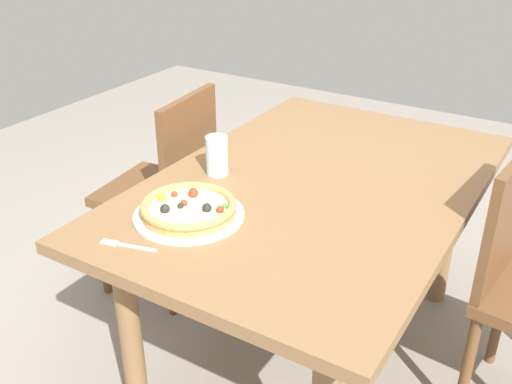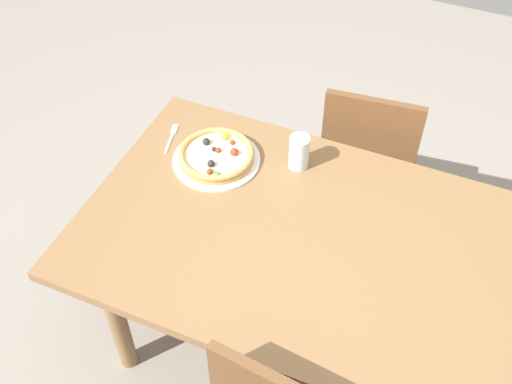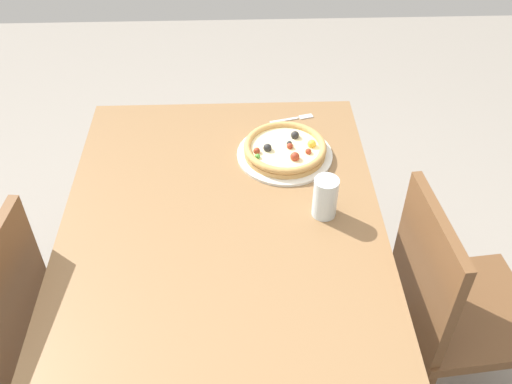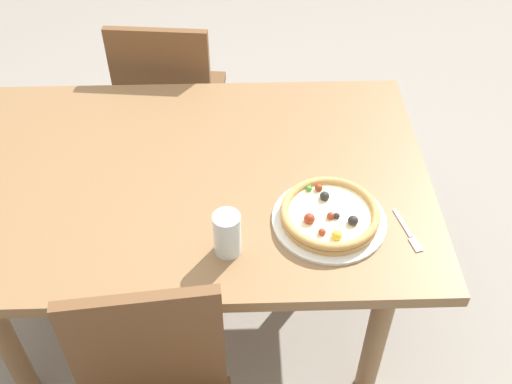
{
  "view_description": "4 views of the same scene",
  "coord_description": "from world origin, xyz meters",
  "px_view_note": "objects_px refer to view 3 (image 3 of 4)",
  "views": [
    {
      "loc": [
        -1.59,
        -0.75,
        1.58
      ],
      "look_at": [
        -0.21,
        0.11,
        0.75
      ],
      "focal_mm": 41.44,
      "sensor_mm": 36.0,
      "label": 1
    },
    {
      "loc": [
        0.38,
        -1.26,
        2.33
      ],
      "look_at": [
        -0.21,
        0.11,
        0.75
      ],
      "focal_mm": 43.48,
      "sensor_mm": 36.0,
      "label": 2
    },
    {
      "loc": [
        1.13,
        0.06,
        1.95
      ],
      "look_at": [
        -0.21,
        0.11,
        0.75
      ],
      "focal_mm": 40.41,
      "sensor_mm": 36.0,
      "label": 3
    },
    {
      "loc": [
        -0.17,
        1.39,
        2.01
      ],
      "look_at": [
        -0.21,
        0.11,
        0.75
      ],
      "focal_mm": 42.93,
      "sensor_mm": 36.0,
      "label": 4
    }
  ],
  "objects_px": {
    "plate": "(285,155)",
    "drinking_glass": "(325,197)",
    "pizza": "(285,149)",
    "fork": "(295,118)",
    "chair_far": "(451,305)",
    "dining_table": "(223,266)"
  },
  "relations": [
    {
      "from": "plate",
      "to": "drinking_glass",
      "type": "distance_m",
      "value": 0.31
    },
    {
      "from": "plate",
      "to": "pizza",
      "type": "relative_size",
      "value": 1.16
    },
    {
      "from": "pizza",
      "to": "fork",
      "type": "xyz_separation_m",
      "value": [
        -0.22,
        0.05,
        -0.03
      ]
    },
    {
      "from": "plate",
      "to": "drinking_glass",
      "type": "xyz_separation_m",
      "value": [
        0.29,
        0.1,
        0.06
      ]
    },
    {
      "from": "pizza",
      "to": "fork",
      "type": "relative_size",
      "value": 1.72
    },
    {
      "from": "chair_far",
      "to": "pizza",
      "type": "bearing_deg",
      "value": -139.93
    },
    {
      "from": "drinking_glass",
      "to": "dining_table",
      "type": "bearing_deg",
      "value": -68.38
    },
    {
      "from": "drinking_glass",
      "to": "fork",
      "type": "bearing_deg",
      "value": -175.1
    },
    {
      "from": "plate",
      "to": "dining_table",
      "type": "bearing_deg",
      "value": -27.22
    },
    {
      "from": "chair_far",
      "to": "pizza",
      "type": "height_order",
      "value": "chair_far"
    },
    {
      "from": "dining_table",
      "to": "drinking_glass",
      "type": "distance_m",
      "value": 0.37
    },
    {
      "from": "pizza",
      "to": "drinking_glass",
      "type": "bearing_deg",
      "value": 18.75
    },
    {
      "from": "pizza",
      "to": "drinking_glass",
      "type": "xyz_separation_m",
      "value": [
        0.29,
        0.1,
        0.04
      ]
    },
    {
      "from": "plate",
      "to": "fork",
      "type": "distance_m",
      "value": 0.23
    },
    {
      "from": "fork",
      "to": "pizza",
      "type": "bearing_deg",
      "value": -117.82
    },
    {
      "from": "dining_table",
      "to": "pizza",
      "type": "relative_size",
      "value": 5.26
    },
    {
      "from": "plate",
      "to": "fork",
      "type": "bearing_deg",
      "value": 165.94
    },
    {
      "from": "dining_table",
      "to": "plate",
      "type": "bearing_deg",
      "value": 152.78
    },
    {
      "from": "chair_far",
      "to": "drinking_glass",
      "type": "distance_m",
      "value": 0.53
    },
    {
      "from": "dining_table",
      "to": "pizza",
      "type": "xyz_separation_m",
      "value": [
        -0.41,
        0.21,
        0.12
      ]
    },
    {
      "from": "chair_far",
      "to": "drinking_glass",
      "type": "xyz_separation_m",
      "value": [
        -0.19,
        -0.39,
        0.3
      ]
    },
    {
      "from": "dining_table",
      "to": "fork",
      "type": "relative_size",
      "value": 9.03
    }
  ]
}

